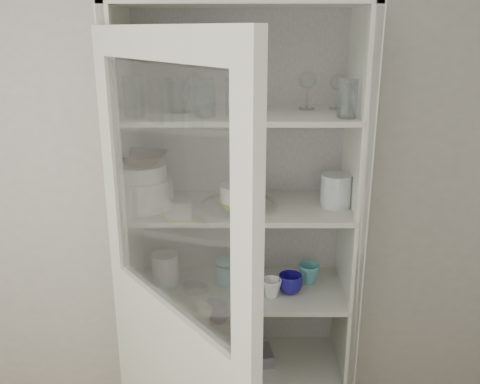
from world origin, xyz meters
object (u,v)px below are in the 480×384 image
at_px(tin_box, 251,357).
at_px(goblet_0, 195,89).
at_px(plate_stack_back, 149,188).
at_px(white_ramekin, 239,193).
at_px(white_canister, 165,268).
at_px(pantry_cabinet, 240,264).
at_px(yellow_trivet, 239,202).
at_px(cream_dish, 188,353).
at_px(glass_platter, 239,205).
at_px(goblet_2, 307,89).
at_px(plate_stack_front, 143,193).
at_px(teal_jar, 226,272).
at_px(cupboard_door, 175,363).
at_px(mug_teal, 309,274).
at_px(grey_bowl_stack, 336,190).
at_px(cream_bowl, 142,172).
at_px(terracotta_bowl, 141,158).
at_px(goblet_1, 241,89).
at_px(measuring_cups, 194,287).
at_px(mug_blue, 290,284).
at_px(goblet_3, 337,90).
at_px(mug_white, 271,288).

bearing_deg(tin_box, goblet_0, 155.54).
distance_m(plate_stack_back, white_ramekin, 0.43).
bearing_deg(white_canister, pantry_cabinet, 4.54).
bearing_deg(white_canister, yellow_trivet, -12.43).
distance_m(cream_dish, tin_box, 0.31).
bearing_deg(white_canister, plate_stack_back, 137.71).
bearing_deg(glass_platter, goblet_2, 22.14).
distance_m(plate_stack_front, glass_platter, 0.41).
height_order(goblet_2, plate_stack_front, goblet_2).
bearing_deg(yellow_trivet, teal_jar, 131.16).
bearing_deg(cream_dish, tin_box, -2.00).
bearing_deg(plate_stack_front, pantry_cabinet, 14.61).
relative_size(cupboard_door, white_canister, 14.02).
xyz_separation_m(mug_teal, teal_jar, (-0.39, -0.01, 0.01)).
xyz_separation_m(grey_bowl_stack, mug_teal, (-0.09, 0.06, -0.42)).
bearing_deg(cream_bowl, white_ramekin, 0.58).
relative_size(terracotta_bowl, glass_platter, 0.63).
distance_m(pantry_cabinet, yellow_trivet, 0.36).
relative_size(cream_bowl, cream_dish, 0.84).
bearing_deg(glass_platter, goblet_1, 87.44).
height_order(mug_teal, white_canister, white_canister).
xyz_separation_m(terracotta_bowl, measuring_cups, (0.20, -0.00, -0.60)).
distance_m(goblet_1, goblet_2, 0.28).
height_order(goblet_2, measuring_cups, goblet_2).
bearing_deg(teal_jar, cream_bowl, -167.55).
distance_m(mug_blue, mug_teal, 0.13).
xyz_separation_m(pantry_cabinet, cupboard_door, (-0.23, -0.64, -0.07)).
relative_size(goblet_0, white_ramekin, 1.04).
height_order(cream_dish, tin_box, cream_dish).
relative_size(plate_stack_front, terracotta_bowl, 1.14).
relative_size(goblet_0, cream_dish, 0.67).
height_order(white_ramekin, teal_jar, white_ramekin).
distance_m(yellow_trivet, white_ramekin, 0.04).
relative_size(goblet_3, terracotta_bowl, 0.79).
xyz_separation_m(cream_bowl, tin_box, (0.46, 0.03, -0.93)).
relative_size(goblet_2, mug_blue, 1.56).
xyz_separation_m(pantry_cabinet, white_ramekin, (-0.00, -0.10, 0.38)).
height_order(cupboard_door, cream_bowl, cupboard_door).
bearing_deg(tin_box, plate_stack_front, -176.06).
bearing_deg(terracotta_bowl, mug_teal, 6.36).
xyz_separation_m(mug_blue, teal_jar, (-0.29, 0.09, 0.01)).
bearing_deg(white_canister, tin_box, -6.78).
bearing_deg(cupboard_door, mug_white, 105.77).
distance_m(plate_stack_back, yellow_trivet, 0.43).
bearing_deg(glass_platter, cupboard_door, -112.31).
height_order(cupboard_door, goblet_2, cupboard_door).
bearing_deg(goblet_0, measuring_cups, -96.77).
height_order(goblet_0, goblet_1, goblet_0).
height_order(yellow_trivet, teal_jar, yellow_trivet).
relative_size(plate_stack_back, cream_dish, 0.90).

